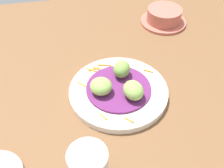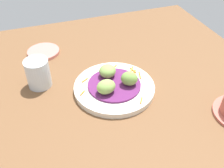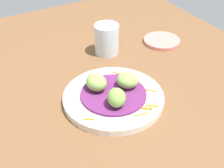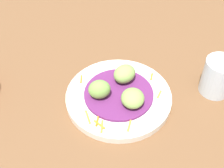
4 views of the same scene
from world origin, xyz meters
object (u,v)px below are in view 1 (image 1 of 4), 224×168
Objects in this scene: guac_scoop_center at (133,90)px; terracotta_bowl at (164,17)px; guac_scoop_left at (101,86)px; water_glass at (89,168)px; main_plate at (118,92)px; guac_scoop_right at (122,69)px.

terracotta_bowl is at bearing 150.53° from guac_scoop_center.
guac_scoop_left is 0.35× the size of terracotta_bowl.
terracotta_bowl is 57.19cm from water_glass.
guac_scoop_center is at bearing 38.77° from main_plate.
main_plate is 5.53cm from guac_scoop_right.
guac_scoop_left reaches higher than main_plate.
water_glass is at bearing -25.15° from main_plate.
guac_scoop_right reaches higher than guac_scoop_left.
guac_scoop_right reaches higher than guac_scoop_center.
guac_scoop_right is at bearing 155.48° from water_glass.
guac_scoop_center is 0.37× the size of terracotta_bowl.
terracotta_bowl is at bearing 141.97° from guac_scoop_right.
main_plate is 22.70cm from water_glass.
water_glass is (20.30, -9.53, 3.50)cm from main_plate.
terracotta_bowl reaches higher than main_plate.
guac_scoop_center reaches higher than terracotta_bowl.
guac_scoop_right is (-4.64, 5.78, 0.25)cm from guac_scoop_left.
guac_scoop_right is at bearing -38.03° from terracotta_bowl.
water_glass reaches higher than guac_scoop_right.
terracotta_bowl is at bearing 139.42° from guac_scoop_left.
guac_scoop_center is 20.90cm from water_glass.
guac_scoop_right is (-3.99, 1.55, 3.50)cm from main_plate.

